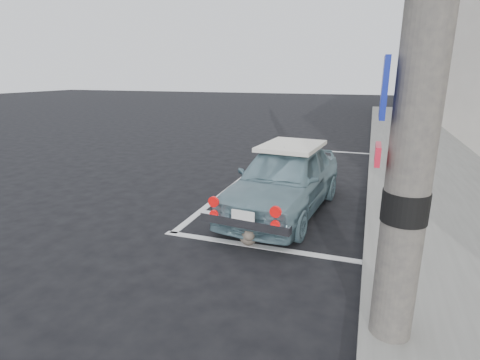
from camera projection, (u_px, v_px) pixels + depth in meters
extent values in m
plane|color=black|center=(241.00, 229.00, 5.74)|extent=(80.00, 80.00, 0.00)
cube|color=slate|center=(451.00, 206.00, 6.53)|extent=(2.80, 40.00, 0.15)
cube|color=#BAB3A9|center=(465.00, 42.00, 20.81)|extent=(3.50, 10.00, 8.00)
cube|color=silver|center=(263.00, 247.00, 5.13)|extent=(3.00, 0.12, 0.01)
cube|color=silver|center=(325.00, 151.00, 11.49)|extent=(3.00, 0.12, 0.01)
cube|color=silver|center=(246.00, 175.00, 8.75)|extent=(0.12, 7.00, 0.01)
cylinder|color=black|center=(405.00, 206.00, 2.92)|extent=(0.36, 0.36, 0.25)
cube|color=#13229C|center=(385.00, 87.00, 2.75)|extent=(0.04, 0.35, 0.45)
cube|color=red|center=(378.00, 154.00, 2.89)|extent=(0.04, 0.30, 0.15)
cube|color=white|center=(377.00, 154.00, 2.89)|extent=(0.02, 0.16, 0.08)
imported|color=#6F939F|center=(284.00, 179.00, 6.35)|extent=(1.71, 3.49, 1.15)
cube|color=silver|center=(292.00, 146.00, 6.51)|extent=(1.08, 1.37, 0.07)
cube|color=silver|center=(244.00, 223.00, 4.99)|extent=(1.29, 0.26, 0.12)
cube|color=white|center=(243.00, 217.00, 4.92)|extent=(0.33, 0.06, 0.17)
cylinder|color=red|center=(214.00, 202.00, 5.08)|extent=(0.15, 0.06, 0.15)
cylinder|color=red|center=(276.00, 212.00, 4.71)|extent=(0.15, 0.06, 0.15)
cylinder|color=red|center=(214.00, 214.00, 5.13)|extent=(0.12, 0.05, 0.12)
cylinder|color=red|center=(275.00, 225.00, 4.76)|extent=(0.12, 0.05, 0.12)
ellipsoid|color=brown|center=(248.00, 235.00, 5.21)|extent=(0.38, 0.45, 0.23)
sphere|color=brown|center=(249.00, 235.00, 5.03)|extent=(0.15, 0.15, 0.15)
cone|color=brown|center=(246.00, 230.00, 5.00)|extent=(0.05, 0.05, 0.06)
cone|color=brown|center=(252.00, 230.00, 5.01)|extent=(0.05, 0.05, 0.06)
cylinder|color=brown|center=(251.00, 235.00, 5.43)|extent=(0.20, 0.20, 0.03)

